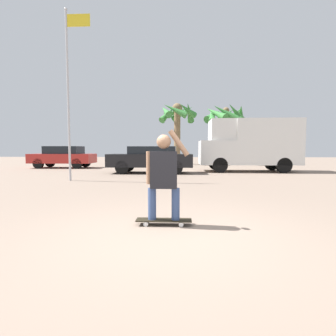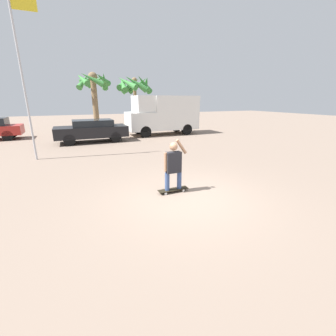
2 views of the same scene
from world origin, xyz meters
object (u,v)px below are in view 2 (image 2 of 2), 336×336
object	(u,v)px
skateboard	(173,190)
palm_tree_center_background	(94,84)
palm_tree_near_van	(134,85)
flagpole	(23,71)
parked_car_black	(92,130)
camper_van	(164,114)
person_skateboarder	(173,163)

from	to	relation	value
skateboard	palm_tree_center_background	size ratio (longest dim) A/B	0.18
palm_tree_near_van	skateboard	bearing A→B (deg)	-102.25
palm_tree_center_background	flagpole	xyz separation A→B (m)	(-4.23, -12.40, -0.24)
parked_car_black	palm_tree_near_van	bearing A→B (deg)	58.70
palm_tree_near_van	palm_tree_center_background	size ratio (longest dim) A/B	0.99
camper_van	palm_tree_near_van	bearing A→B (deg)	91.81
skateboard	camper_van	world-z (taller)	camper_van
palm_tree_center_background	flagpole	size ratio (longest dim) A/B	0.77
camper_van	palm_tree_center_background	size ratio (longest dim) A/B	1.06
person_skateboarder	palm_tree_near_van	bearing A→B (deg)	77.75
palm_tree_center_background	camper_van	bearing A→B (deg)	-59.11
skateboard	palm_tree_near_van	bearing A→B (deg)	77.75
skateboard	camper_van	xyz separation A→B (m)	(4.37, 11.26, 1.57)
parked_car_black	skateboard	bearing A→B (deg)	-82.21
palm_tree_near_van	flagpole	size ratio (longest dim) A/B	0.76
camper_van	flagpole	xyz separation A→B (m)	(-8.63, -5.04, 2.29)
skateboard	flagpole	world-z (taller)	flagpole
palm_tree_near_van	parked_car_black	bearing A→B (deg)	-121.30
parked_car_black	flagpole	distance (m)	5.68
flagpole	palm_tree_near_van	bearing A→B (deg)	56.70
skateboard	person_skateboarder	xyz separation A→B (m)	(-0.00, -0.00, 0.85)
skateboard	camper_van	bearing A→B (deg)	68.80
camper_van	flagpole	distance (m)	10.25
person_skateboarder	flagpole	bearing A→B (deg)	124.42
camper_van	palm_tree_near_van	distance (m)	8.15
flagpole	parked_car_black	bearing A→B (deg)	52.22
person_skateboarder	skateboard	bearing A→B (deg)	0.00
skateboard	palm_tree_center_background	distance (m)	19.06
person_skateboarder	palm_tree_center_background	xyz separation A→B (m)	(-0.03, 18.62, 3.25)
person_skateboarder	flagpole	distance (m)	8.12
skateboard	parked_car_black	size ratio (longest dim) A/B	0.21
person_skateboarder	parked_car_black	world-z (taller)	person_skateboarder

